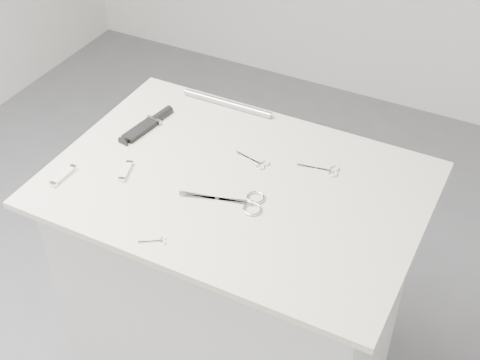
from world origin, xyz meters
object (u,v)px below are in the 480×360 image
at_px(embroidery_scissors_a, 326,170).
at_px(metal_rail, 227,103).
at_px(sheathed_knife, 150,123).
at_px(pocket_knife_a, 126,171).
at_px(pocket_knife_b, 63,176).
at_px(tiny_scissors, 157,241).
at_px(embroidery_scissors_b, 257,162).
at_px(plinth, 237,297).
at_px(large_shears, 241,202).

xyz_separation_m(embroidery_scissors_a, metal_rail, (-0.39, 0.16, 0.01)).
height_order(sheathed_knife, pocket_knife_a, sheathed_knife).
bearing_deg(pocket_knife_b, tiny_scissors, -103.22).
height_order(sheathed_knife, metal_rail, same).
xyz_separation_m(embroidery_scissors_b, pocket_knife_a, (-0.30, -0.20, 0.00)).
distance_m(plinth, large_shears, 0.48).
height_order(large_shears, embroidery_scissors_a, large_shears).
bearing_deg(sheathed_knife, plinth, -100.15).
distance_m(pocket_knife_b, metal_rail, 0.56).
bearing_deg(plinth, embroidery_scissors_a, 38.51).
relative_size(plinth, pocket_knife_a, 10.72).
xyz_separation_m(plinth, metal_rail, (-0.19, 0.31, 0.48)).
bearing_deg(metal_rail, plinth, -58.23).
height_order(large_shears, pocket_knife_a, pocket_knife_a).
height_order(tiny_scissors, metal_rail, metal_rail).
bearing_deg(metal_rail, sheathed_knife, -128.42).
xyz_separation_m(plinth, pocket_knife_a, (-0.29, -0.10, 0.48)).
bearing_deg(metal_rail, tiny_scissors, -78.18).
bearing_deg(tiny_scissors, sheathed_knife, 92.23).
distance_m(large_shears, sheathed_knife, 0.44).
height_order(embroidery_scissors_b, pocket_knife_a, pocket_knife_a).
bearing_deg(tiny_scissors, pocket_knife_b, 132.97).
height_order(tiny_scissors, pocket_knife_a, pocket_knife_a).
xyz_separation_m(large_shears, tiny_scissors, (-0.12, -0.22, -0.00)).
relative_size(embroidery_scissors_a, pocket_knife_a, 1.39).
bearing_deg(embroidery_scissors_a, sheathed_knife, 174.07).
xyz_separation_m(embroidery_scissors_a, tiny_scissors, (-0.26, -0.44, -0.00)).
bearing_deg(embroidery_scissors_b, pocket_knife_a, -133.29).
height_order(large_shears, pocket_knife_b, pocket_knife_b).
relative_size(large_shears, pocket_knife_a, 2.65).
relative_size(embroidery_scissors_b, pocket_knife_b, 1.14).
distance_m(sheathed_knife, metal_rail, 0.25).
relative_size(plinth, large_shears, 4.05).
bearing_deg(pocket_knife_a, metal_rail, -29.73).
bearing_deg(sheathed_knife, pocket_knife_a, -155.26).
xyz_separation_m(embroidery_scissors_a, sheathed_knife, (-0.55, -0.04, 0.01)).
bearing_deg(embroidery_scissors_b, sheathed_knife, -170.32).
height_order(embroidery_scissors_b, pocket_knife_b, pocket_knife_b).
height_order(large_shears, embroidery_scissors_b, large_shears).
bearing_deg(tiny_scissors, metal_rail, 69.31).
distance_m(large_shears, embroidery_scissors_b, 0.17).
bearing_deg(sheathed_knife, metal_rail, -29.95).
bearing_deg(large_shears, pocket_knife_b, 179.47).
distance_m(large_shears, pocket_knife_a, 0.34).
height_order(plinth, large_shears, large_shears).
distance_m(plinth, tiny_scissors, 0.56).
relative_size(plinth, embroidery_scissors_a, 7.71).
distance_m(tiny_scissors, pocket_knife_a, 0.29).
bearing_deg(metal_rail, pocket_knife_a, -102.35).
distance_m(embroidery_scissors_a, pocket_knife_b, 0.71).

